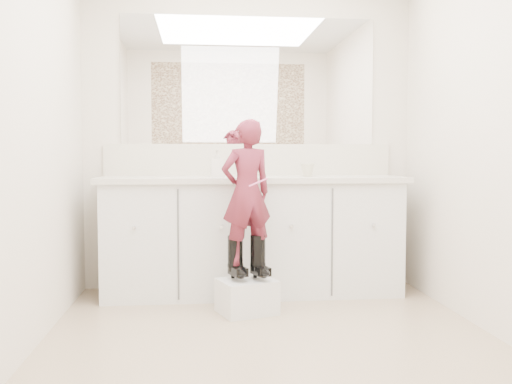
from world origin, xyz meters
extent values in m
plane|color=#968362|center=(0.00, 0.00, 0.00)|extent=(3.00, 3.00, 0.00)
plane|color=beige|center=(0.00, 1.50, 1.20)|extent=(2.60, 0.00, 2.60)
plane|color=beige|center=(0.00, -1.50, 1.20)|extent=(2.60, 0.00, 2.60)
plane|color=beige|center=(-1.30, 0.00, 1.20)|extent=(0.00, 3.00, 3.00)
plane|color=beige|center=(1.30, 0.00, 1.20)|extent=(0.00, 3.00, 3.00)
cube|color=silver|center=(0.00, 1.23, 0.42)|extent=(2.20, 0.55, 0.85)
cube|color=beige|center=(0.00, 1.21, 0.87)|extent=(2.28, 0.58, 0.04)
cube|color=beige|center=(0.00, 1.49, 1.02)|extent=(2.28, 0.03, 0.25)
cube|color=white|center=(0.00, 1.49, 1.64)|extent=(2.00, 0.02, 1.00)
cylinder|color=silver|center=(0.00, 1.38, 0.94)|extent=(0.08, 0.08, 0.10)
imported|color=beige|center=(0.43, 1.25, 0.94)|extent=(0.13, 0.13, 0.10)
imported|color=silver|center=(-0.27, 1.22, 0.99)|extent=(0.09, 0.09, 0.20)
cube|color=silver|center=(-0.09, 0.68, 0.11)|extent=(0.43, 0.39, 0.23)
imported|color=#A93452|center=(-0.09, 0.70, 0.81)|extent=(0.41, 0.33, 0.96)
cylinder|color=#E75A95|center=(-0.02, 0.62, 0.88)|extent=(0.13, 0.06, 0.06)
camera|label=1|loc=(-0.41, -3.05, 1.05)|focal=40.00mm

